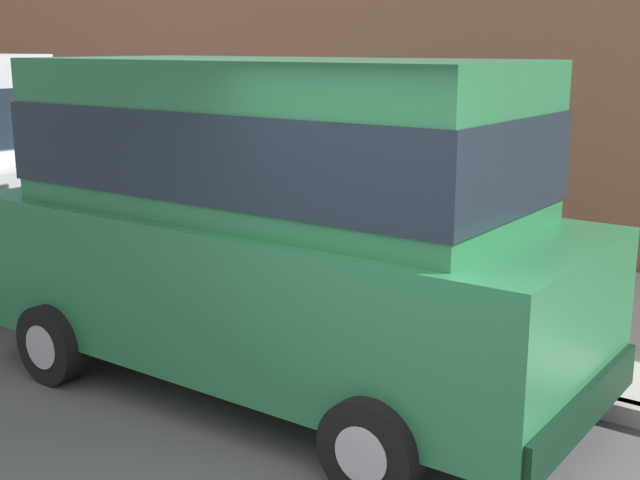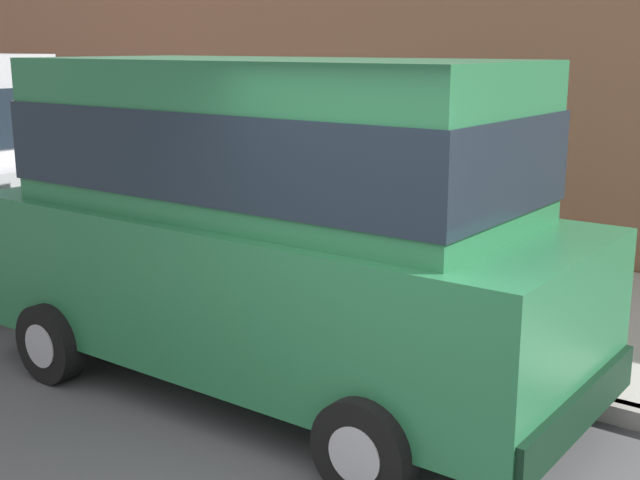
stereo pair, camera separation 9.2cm
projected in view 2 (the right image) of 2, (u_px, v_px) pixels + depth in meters
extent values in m
cube|color=gray|center=(522.00, 387.00, 6.32)|extent=(0.16, 64.00, 0.14)
cube|color=#A8A59E|center=(602.00, 325.00, 7.71)|extent=(3.60, 64.00, 0.14)
cube|color=#23663D|center=(272.00, 280.00, 6.31)|extent=(1.96, 4.82, 1.10)
cube|color=#23663D|center=(270.00, 135.00, 6.06)|extent=(1.72, 3.82, 1.10)
cube|color=#19232D|center=(270.00, 147.00, 6.08)|extent=(1.76, 3.86, 0.61)
cube|color=black|center=(80.00, 281.00, 7.77)|extent=(1.86, 0.22, 0.28)
cube|color=black|center=(569.00, 408.00, 5.04)|extent=(1.86, 0.22, 0.28)
cylinder|color=black|center=(52.00, 342.00, 6.56)|extent=(0.23, 0.64, 0.64)
cylinder|color=#9E9EA3|center=(52.00, 342.00, 6.56)|extent=(0.24, 0.36, 0.35)
cylinder|color=black|center=(218.00, 287.00, 8.04)|extent=(0.23, 0.64, 0.64)
cylinder|color=#9E9EA3|center=(218.00, 287.00, 8.04)|extent=(0.24, 0.36, 0.35)
cylinder|color=black|center=(365.00, 449.00, 4.83)|extent=(0.23, 0.64, 0.64)
cylinder|color=#9E9EA3|center=(365.00, 449.00, 4.83)|extent=(0.24, 0.36, 0.35)
cylinder|color=black|center=(502.00, 354.00, 6.32)|extent=(0.23, 0.64, 0.64)
cylinder|color=#9E9EA3|center=(502.00, 354.00, 6.32)|extent=(0.24, 0.36, 0.35)
cube|color=#EAEACC|center=(18.00, 231.00, 7.19)|extent=(0.28, 0.08, 0.14)
cube|color=#EAEACC|center=(124.00, 210.00, 8.11)|extent=(0.28, 0.08, 0.14)
cube|color=#424243|center=(30.00, 266.00, 8.29)|extent=(1.87, 0.27, 0.28)
cylinder|color=black|center=(55.00, 249.00, 9.56)|extent=(0.24, 0.65, 0.64)
cylinder|color=#9E9EA3|center=(55.00, 249.00, 9.56)|extent=(0.25, 0.36, 0.35)
ellipsoid|color=tan|center=(366.00, 234.00, 9.83)|extent=(0.48, 0.33, 0.20)
cylinder|color=tan|center=(368.00, 253.00, 9.73)|extent=(0.05, 0.05, 0.18)
cylinder|color=tan|center=(358.00, 252.00, 9.77)|extent=(0.05, 0.05, 0.18)
cylinder|color=tan|center=(374.00, 248.00, 9.98)|extent=(0.05, 0.05, 0.18)
cylinder|color=tan|center=(364.00, 247.00, 10.02)|extent=(0.05, 0.05, 0.18)
sphere|color=tan|center=(360.00, 232.00, 9.54)|extent=(0.17, 0.17, 0.17)
ellipsoid|color=brown|center=(357.00, 235.00, 9.46)|extent=(0.13, 0.10, 0.06)
cone|color=tan|center=(364.00, 225.00, 9.52)|extent=(0.06, 0.06, 0.07)
cone|color=tan|center=(356.00, 224.00, 9.55)|extent=(0.06, 0.06, 0.07)
cylinder|color=tan|center=(372.00, 225.00, 10.06)|extent=(0.12, 0.07, 0.13)
cylinder|color=red|center=(118.00, 258.00, 9.75)|extent=(0.24, 0.24, 0.06)
cylinder|color=red|center=(116.00, 232.00, 9.68)|extent=(0.17, 0.17, 0.55)
sphere|color=red|center=(115.00, 206.00, 9.61)|extent=(0.15, 0.15, 0.15)
cylinder|color=red|center=(108.00, 232.00, 9.58)|extent=(0.10, 0.07, 0.07)
cylinder|color=red|center=(124.00, 228.00, 9.77)|extent=(0.10, 0.07, 0.07)
cube|color=#8C5B42|center=(302.00, 104.00, 12.02)|extent=(0.50, 20.00, 3.55)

